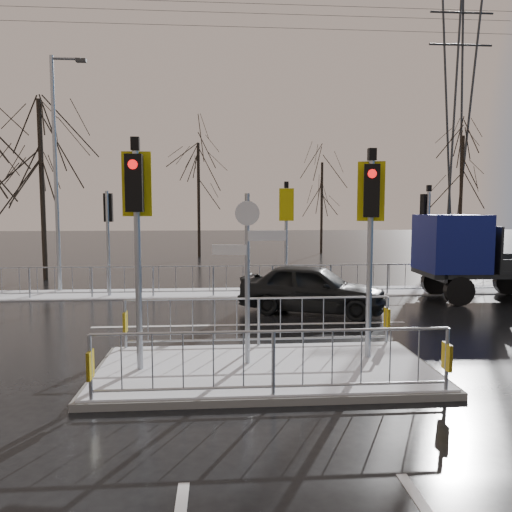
{
  "coord_description": "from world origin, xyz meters",
  "views": [
    {
      "loc": [
        -0.81,
        -8.66,
        2.95
      ],
      "look_at": [
        0.1,
        3.42,
        1.8
      ],
      "focal_mm": 35.0,
      "sensor_mm": 36.0,
      "label": 1
    }
  ],
  "objects": [
    {
      "name": "ground",
      "position": [
        0.0,
        0.0,
        0.0
      ],
      "size": [
        120.0,
        120.0,
        0.0
      ],
      "primitive_type": "plane",
      "color": "black",
      "rests_on": "ground"
    },
    {
      "name": "snow_verge",
      "position": [
        0.0,
        8.6,
        0.02
      ],
      "size": [
        30.0,
        2.0,
        0.04
      ],
      "primitive_type": "cube",
      "color": "white",
      "rests_on": "ground"
    },
    {
      "name": "lane_markings",
      "position": [
        0.0,
        -0.33,
        0.0
      ],
      "size": [
        8.0,
        11.38,
        0.01
      ],
      "color": "silver",
      "rests_on": "ground"
    },
    {
      "name": "traffic_island",
      "position": [
        -0.01,
        0.01,
        0.39
      ],
      "size": [
        6.0,
        3.04,
        4.15
      ],
      "color": "slate",
      "rests_on": "ground"
    },
    {
      "name": "far_kerb_fixtures",
      "position": [
        0.29,
        8.09,
        1.02
      ],
      "size": [
        18.0,
        0.65,
        3.83
      ],
      "color": "#949AA1",
      "rests_on": "ground"
    },
    {
      "name": "car_far_lane",
      "position": [
        1.84,
        5.18,
        0.7
      ],
      "size": [
        4.43,
        3.11,
        1.4
      ],
      "primitive_type": "imported",
      "rotation": [
        0.0,
        0.0,
        1.18
      ],
      "color": "black",
      "rests_on": "ground"
    },
    {
      "name": "flatbed_truck",
      "position": [
        7.49,
        6.79,
        1.47
      ],
      "size": [
        6.04,
        2.41,
        2.76
      ],
      "color": "black",
      "rests_on": "ground"
    },
    {
      "name": "tree_near_b",
      "position": [
        -8.0,
        12.5,
        5.15
      ],
      "size": [
        4.0,
        4.0,
        7.55
      ],
      "color": "black",
      "rests_on": "ground"
    },
    {
      "name": "tree_far_a",
      "position": [
        -2.0,
        22.0,
        4.82
      ],
      "size": [
        3.75,
        3.75,
        7.08
      ],
      "color": "black",
      "rests_on": "ground"
    },
    {
      "name": "tree_far_b",
      "position": [
        6.0,
        24.0,
        4.18
      ],
      "size": [
        3.25,
        3.25,
        6.14
      ],
      "color": "black",
      "rests_on": "ground"
    },
    {
      "name": "tree_far_c",
      "position": [
        14.0,
        21.0,
        5.15
      ],
      "size": [
        4.0,
        4.0,
        7.55
      ],
      "color": "black",
      "rests_on": "ground"
    },
    {
      "name": "street_lamp_left",
      "position": [
        -6.43,
        9.5,
        4.49
      ],
      "size": [
        1.25,
        0.18,
        8.2
      ],
      "color": "#949AA1",
      "rests_on": "ground"
    },
    {
      "name": "pylon_wires",
      "position": [
        16.88,
        30.0,
        11.03
      ],
      "size": [
        70.0,
        2.38,
        19.97
      ],
      "color": "#2D3033",
      "rests_on": "ground"
    }
  ]
}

